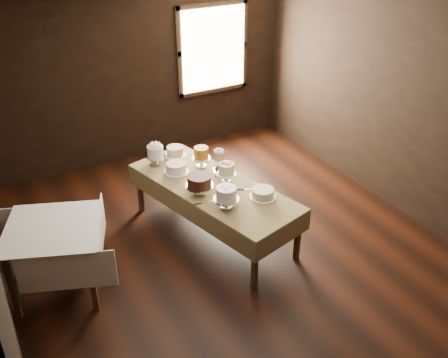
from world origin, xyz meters
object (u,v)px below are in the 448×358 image
display_table (213,189)px  cake_meringue (156,155)px  cake_server_b (251,189)px  cake_chocolate (199,185)px  side_table (53,235)px  flower_vase (219,168)px  cake_caramel (201,158)px  cake_speckled (175,152)px  cake_flowers (226,173)px  cake_server_d (214,170)px  cake_cream (263,193)px  cake_server_a (229,194)px  cake_lattice (176,168)px  cake_swirl (226,198)px  cake_server_e (207,202)px  cake_server_c (198,179)px

display_table → cake_meringue: size_ratio=8.71×
cake_server_b → display_table: bearing=167.8°
display_table → cake_chocolate: (-0.22, -0.08, 0.16)m
side_table → flower_vase: size_ratio=10.51×
display_table → flower_vase: (0.22, 0.26, 0.11)m
side_table → cake_caramel: bearing=16.9°
cake_speckled → cake_flowers: 0.97m
cake_meringue → cake_server_d: bearing=-42.8°
side_table → cake_chocolate: cake_chocolate is taller
cake_cream → cake_server_a: 0.40m
display_table → cake_lattice: size_ratio=7.40×
display_table → cake_chocolate: bearing=-159.4°
cake_meringue → display_table: bearing=-65.2°
cake_swirl → cake_server_a: (0.17, 0.23, -0.12)m
cake_server_d → flower_vase: 0.09m
side_table → cake_server_a: 2.02m
cake_server_b → cake_meringue: bearing=150.9°
cake_server_d → cake_swirl: bearing=-176.1°
cake_chocolate → cake_server_e: 0.25m
cake_swirl → cake_server_b: (0.45, 0.20, -0.12)m
cake_swirl → cake_server_d: size_ratio=1.37×
cake_meringue → cake_lattice: size_ratio=0.85×
cake_flowers → cake_server_c: cake_flowers is taller
cake_lattice → cake_server_d: 0.49m
cake_flowers → cake_server_c: size_ratio=1.12×
cake_caramel → flower_vase: (0.13, -0.24, -0.06)m
cake_speckled → cake_swirl: size_ratio=0.95×
cake_speckled → cake_swirl: 1.44m
cake_lattice → cake_server_b: size_ratio=1.38×
display_table → cake_chocolate: 0.29m
cake_lattice → cake_swirl: cake_swirl is taller
cake_meringue → cake_speckled: bearing=14.8°
cake_server_e → flower_vase: 0.72m
cake_lattice → cake_flowers: bearing=-48.4°
cake_meringue → cake_cream: cake_meringue is taller
cake_cream → cake_flowers: bearing=110.1°
cake_meringue → flower_vase: (0.61, -0.60, -0.06)m
cake_cream → cake_server_c: size_ratio=1.32×
cake_caramel → cake_flowers: size_ratio=1.06×
flower_vase → cake_server_d: bearing=119.1°
cake_flowers → flower_vase: cake_flowers is taller
cake_chocolate → cake_server_d: 0.58m
cake_lattice → cake_caramel: size_ratio=1.16×
cake_chocolate → flower_vase: (0.44, 0.34, -0.05)m
cake_lattice → cake_server_a: cake_lattice is taller
cake_server_e → cake_speckled: bearing=90.3°
cake_server_a → cake_lattice: bearing=99.2°
cake_flowers → display_table: bearing=-176.6°
cake_server_a → cake_server_c: bearing=95.7°
cake_chocolate → cake_server_e: (-0.01, -0.22, -0.11)m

